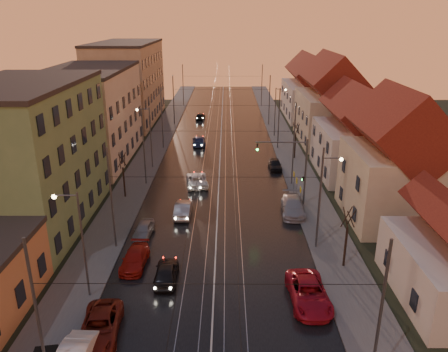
{
  "coord_description": "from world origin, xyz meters",
  "views": [
    {
      "loc": [
        0.89,
        -24.08,
        18.74
      ],
      "look_at": [
        0.65,
        17.82,
        3.35
      ],
      "focal_mm": 35.0,
      "sensor_mm": 36.0,
      "label": 1
    }
  ],
  "objects_px": {
    "driving_car_0": "(166,272)",
    "driving_car_2": "(197,180)",
    "driving_car_1": "(183,209)",
    "parked_right_1": "(293,206)",
    "driving_car_3": "(199,141)",
    "street_lamp_3": "(277,107)",
    "parked_left_3": "(144,230)",
    "street_lamp_0": "(78,235)",
    "parked_right_2": "(275,164)",
    "traffic_light_mast": "(296,164)",
    "parked_right_0": "(309,293)",
    "driving_car_4": "(200,116)",
    "street_lamp_1": "(324,191)",
    "parked_left_2": "(135,258)",
    "parked_left_1": "(100,326)",
    "street_lamp_2": "(148,132)"
  },
  "relations": [
    {
      "from": "parked_right_0",
      "to": "parked_right_1",
      "type": "relative_size",
      "value": 1.02
    },
    {
      "from": "street_lamp_2",
      "to": "driving_car_3",
      "type": "distance_m",
      "value": 12.98
    },
    {
      "from": "parked_right_2",
      "to": "driving_car_4",
      "type": "bearing_deg",
      "value": 110.78
    },
    {
      "from": "parked_right_2",
      "to": "street_lamp_3",
      "type": "bearing_deg",
      "value": 82.82
    },
    {
      "from": "street_lamp_1",
      "to": "parked_left_1",
      "type": "xyz_separation_m",
      "value": [
        -16.03,
        -12.0,
        -4.18
      ]
    },
    {
      "from": "driving_car_1",
      "to": "parked_right_1",
      "type": "relative_size",
      "value": 0.82
    },
    {
      "from": "driving_car_4",
      "to": "driving_car_1",
      "type": "bearing_deg",
      "value": 96.86
    },
    {
      "from": "street_lamp_0",
      "to": "driving_car_1",
      "type": "height_order",
      "value": "street_lamp_0"
    },
    {
      "from": "parked_right_1",
      "to": "parked_right_0",
      "type": "bearing_deg",
      "value": -90.31
    },
    {
      "from": "street_lamp_1",
      "to": "parked_left_3",
      "type": "height_order",
      "value": "street_lamp_1"
    },
    {
      "from": "parked_left_1",
      "to": "parked_right_2",
      "type": "height_order",
      "value": "parked_left_1"
    },
    {
      "from": "street_lamp_3",
      "to": "parked_left_3",
      "type": "xyz_separation_m",
      "value": [
        -15.68,
        -34.85,
        -4.25
      ]
    },
    {
      "from": "driving_car_0",
      "to": "street_lamp_3",
      "type": "bearing_deg",
      "value": -108.09
    },
    {
      "from": "parked_left_2",
      "to": "parked_right_1",
      "type": "distance_m",
      "value": 17.14
    },
    {
      "from": "street_lamp_2",
      "to": "parked_left_2",
      "type": "height_order",
      "value": "street_lamp_2"
    },
    {
      "from": "street_lamp_0",
      "to": "parked_left_1",
      "type": "relative_size",
      "value": 1.58
    },
    {
      "from": "street_lamp_2",
      "to": "driving_car_1",
      "type": "bearing_deg",
      "value": -68.5
    },
    {
      "from": "street_lamp_1",
      "to": "parked_right_0",
      "type": "xyz_separation_m",
      "value": [
        -2.51,
        -8.59,
        -4.12
      ]
    },
    {
      "from": "driving_car_0",
      "to": "parked_right_0",
      "type": "xyz_separation_m",
      "value": [
        10.19,
        -2.67,
        0.06
      ]
    },
    {
      "from": "street_lamp_0",
      "to": "street_lamp_1",
      "type": "relative_size",
      "value": 1.0
    },
    {
      "from": "street_lamp_2",
      "to": "parked_right_1",
      "type": "xyz_separation_m",
      "value": [
        16.7,
        -13.94,
        -4.1
      ]
    },
    {
      "from": "parked_left_3",
      "to": "parked_right_1",
      "type": "xyz_separation_m",
      "value": [
        14.17,
        4.91,
        0.15
      ]
    },
    {
      "from": "traffic_light_mast",
      "to": "driving_car_3",
      "type": "relative_size",
      "value": 1.51
    },
    {
      "from": "driving_car_4",
      "to": "parked_left_2",
      "type": "xyz_separation_m",
      "value": [
        -2.24,
        -52.41,
        0.0
      ]
    },
    {
      "from": "street_lamp_1",
      "to": "parked_left_2",
      "type": "distance_m",
      "value": 16.51
    },
    {
      "from": "parked_left_2",
      "to": "parked_right_2",
      "type": "bearing_deg",
      "value": 61.9
    },
    {
      "from": "driving_car_3",
      "to": "parked_right_0",
      "type": "distance_m",
      "value": 40.66
    },
    {
      "from": "street_lamp_0",
      "to": "driving_car_3",
      "type": "xyz_separation_m",
      "value": [
        5.77,
        38.84,
        -4.19
      ]
    },
    {
      "from": "parked_right_2",
      "to": "parked_left_3",
      "type": "bearing_deg",
      "value": -127.4
    },
    {
      "from": "driving_car_0",
      "to": "driving_car_2",
      "type": "distance_m",
      "value": 19.7
    },
    {
      "from": "street_lamp_0",
      "to": "traffic_light_mast",
      "type": "height_order",
      "value": "street_lamp_0"
    },
    {
      "from": "street_lamp_0",
      "to": "parked_left_1",
      "type": "xyz_separation_m",
      "value": [
        2.18,
        -4.0,
        -4.18
      ]
    },
    {
      "from": "driving_car_2",
      "to": "driving_car_3",
      "type": "distance_m",
      "value": 17.1
    },
    {
      "from": "driving_car_2",
      "to": "driving_car_3",
      "type": "relative_size",
      "value": 1.07
    },
    {
      "from": "street_lamp_2",
      "to": "parked_right_2",
      "type": "xyz_separation_m",
      "value": [
        16.31,
        -0.43,
        -4.23
      ]
    },
    {
      "from": "traffic_light_mast",
      "to": "driving_car_2",
      "type": "bearing_deg",
      "value": 151.4
    },
    {
      "from": "parked_left_1",
      "to": "parked_right_1",
      "type": "xyz_separation_m",
      "value": [
        14.52,
        18.07,
        0.08
      ]
    },
    {
      "from": "parked_right_1",
      "to": "street_lamp_0",
      "type": "bearing_deg",
      "value": -136.29
    },
    {
      "from": "street_lamp_3",
      "to": "driving_car_0",
      "type": "bearing_deg",
      "value": -106.86
    },
    {
      "from": "driving_car_1",
      "to": "driving_car_4",
      "type": "bearing_deg",
      "value": -88.48
    },
    {
      "from": "driving_car_1",
      "to": "parked_right_1",
      "type": "xyz_separation_m",
      "value": [
        10.98,
        0.59,
        0.06
      ]
    },
    {
      "from": "street_lamp_1",
      "to": "parked_right_1",
      "type": "distance_m",
      "value": 7.47
    },
    {
      "from": "parked_right_0",
      "to": "driving_car_1",
      "type": "bearing_deg",
      "value": 123.22
    },
    {
      "from": "street_lamp_0",
      "to": "parked_right_1",
      "type": "xyz_separation_m",
      "value": [
        16.7,
        14.06,
        -4.1
      ]
    },
    {
      "from": "driving_car_0",
      "to": "parked_right_2",
      "type": "distance_m",
      "value": 27.68
    },
    {
      "from": "street_lamp_2",
      "to": "driving_car_1",
      "type": "distance_m",
      "value": 16.16
    },
    {
      "from": "street_lamp_0",
      "to": "parked_left_3",
      "type": "relative_size",
      "value": 2.16
    },
    {
      "from": "driving_car_0",
      "to": "parked_left_2",
      "type": "distance_m",
      "value": 3.44
    },
    {
      "from": "street_lamp_3",
      "to": "parked_left_2",
      "type": "relative_size",
      "value": 1.81
    },
    {
      "from": "street_lamp_0",
      "to": "parked_right_0",
      "type": "bearing_deg",
      "value": -2.14
    }
  ]
}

